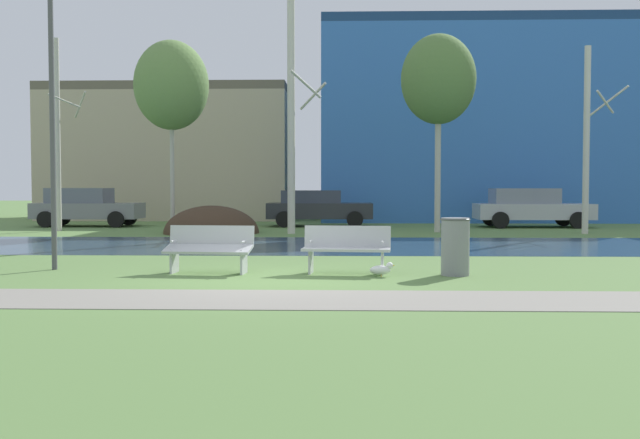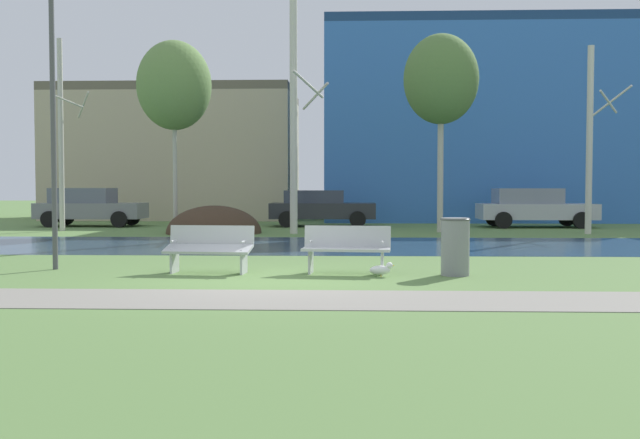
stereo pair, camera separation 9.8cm
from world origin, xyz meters
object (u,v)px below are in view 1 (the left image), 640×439
(parked_hatch_third_silver, at_px, (530,207))
(parked_van_nearest_grey, at_px, (86,206))
(bench_left, at_px, (209,248))
(seagull, at_px, (382,269))
(trash_bin, at_px, (455,246))
(bench_right, at_px, (347,248))
(parked_sedan_second_dark, at_px, (318,207))
(streetlamp, at_px, (51,68))

(parked_hatch_third_silver, bearing_deg, parked_van_nearest_grey, 179.68)
(bench_left, bearing_deg, seagull, -8.55)
(trash_bin, height_order, parked_van_nearest_grey, parked_van_nearest_grey)
(bench_right, height_order, parked_sedan_second_dark, parked_sedan_second_dark)
(seagull, xyz_separation_m, parked_sedan_second_dark, (-1.68, 16.44, 0.63))
(trash_bin, xyz_separation_m, seagull, (-1.33, -0.27, -0.40))
(trash_bin, xyz_separation_m, parked_sedan_second_dark, (-3.01, 16.17, 0.23))
(bench_left, xyz_separation_m, trash_bin, (4.48, -0.20, 0.06))
(parked_sedan_second_dark, bearing_deg, seagull, -84.18)
(bench_left, distance_m, parked_sedan_second_dark, 16.04)
(trash_bin, xyz_separation_m, parked_hatch_third_silver, (5.34, 15.70, 0.26))
(bench_right, xyz_separation_m, trash_bin, (1.95, -0.20, 0.06))
(seagull, relative_size, parked_sedan_second_dark, 0.11)
(bench_left, height_order, parked_sedan_second_dark, parked_sedan_second_dark)
(bench_right, distance_m, trash_bin, 1.96)
(streetlamp, relative_size, parked_sedan_second_dark, 1.39)
(seagull, bearing_deg, trash_bin, 11.64)
(bench_left, bearing_deg, parked_van_nearest_grey, 116.63)
(bench_left, xyz_separation_m, seagull, (3.14, -0.47, -0.34))
(parked_van_nearest_grey, distance_m, parked_sedan_second_dark, 9.30)
(parked_sedan_second_dark, relative_size, parked_hatch_third_silver, 0.94)
(seagull, xyz_separation_m, streetlamp, (-6.22, 0.95, 3.72))
(streetlamp, height_order, parked_sedan_second_dark, streetlamp)
(parked_van_nearest_grey, relative_size, parked_sedan_second_dark, 1.00)
(seagull, distance_m, parked_hatch_third_silver, 17.33)
(seagull, height_order, parked_hatch_third_silver, parked_hatch_third_silver)
(bench_left, relative_size, parked_sedan_second_dark, 0.39)
(trash_bin, relative_size, seagull, 2.31)
(seagull, distance_m, parked_sedan_second_dark, 16.54)
(seagull, relative_size, parked_van_nearest_grey, 0.11)
(trash_bin, bearing_deg, streetlamp, 174.89)
(parked_van_nearest_grey, bearing_deg, bench_left, -63.37)
(parked_sedan_second_dark, bearing_deg, trash_bin, -79.45)
(streetlamp, xyz_separation_m, parked_van_nearest_grey, (-4.75, 15.13, -3.05))
(parked_van_nearest_grey, bearing_deg, parked_hatch_third_silver, -0.32)
(bench_right, bearing_deg, parked_sedan_second_dark, 93.80)
(bench_right, xyz_separation_m, parked_sedan_second_dark, (-1.06, 15.97, 0.29))
(parked_hatch_third_silver, bearing_deg, trash_bin, -108.78)
(trash_bin, bearing_deg, seagull, -168.36)
(bench_left, height_order, bench_right, same)
(parked_van_nearest_grey, bearing_deg, bench_right, -56.44)
(bench_left, height_order, trash_bin, trash_bin)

